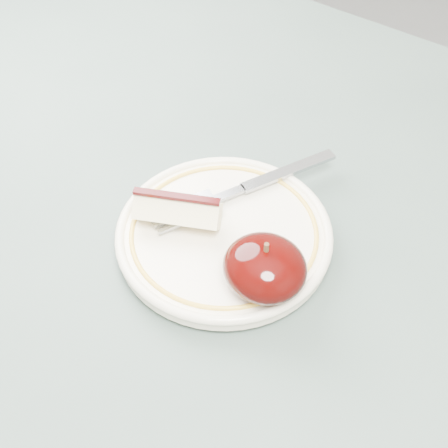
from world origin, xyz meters
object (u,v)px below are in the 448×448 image
Objects in this scene: table at (166,295)px; fork at (242,189)px; plate at (224,234)px; apple_half at (265,268)px.

fork reaches higher than table.
table is at bearing -179.50° from fork.
table is 0.12m from plate.
plate is (0.05, 0.03, 0.10)m from table.
apple_half reaches higher than table.
fork is at bearing 134.61° from apple_half.
plate is 2.79× the size of apple_half.
fork is (-0.01, 0.05, 0.01)m from plate.
apple_half is at bearing 1.34° from table.
table is 4.96× the size of fork.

